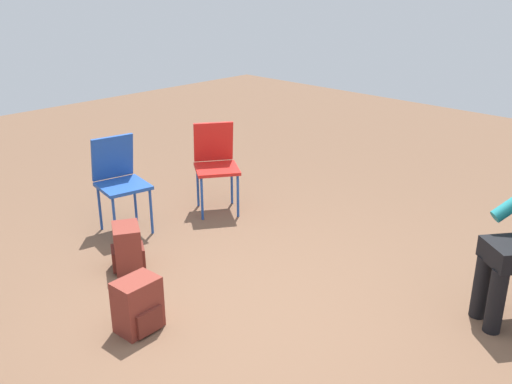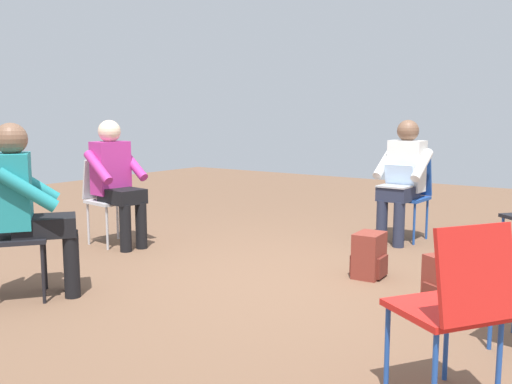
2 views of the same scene
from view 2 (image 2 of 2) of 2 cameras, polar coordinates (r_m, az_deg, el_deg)
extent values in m
plane|color=brown|center=(4.48, 3.27, -9.05)|extent=(14.00, 14.00, 0.00)
cube|color=red|center=(2.71, 18.20, -11.12)|extent=(0.55, 0.55, 0.03)
cylinder|color=#1E4799|center=(2.82, 12.97, -15.05)|extent=(0.02, 0.02, 0.42)
cylinder|color=#1E4799|center=(3.02, 18.49, -13.74)|extent=(0.02, 0.02, 0.42)
cylinder|color=#1E4799|center=(2.57, 17.41, -17.54)|extent=(0.02, 0.02, 0.42)
cylinder|color=#1E4799|center=(2.79, 23.11, -15.82)|extent=(0.02, 0.02, 0.42)
cube|color=red|center=(2.52, 21.17, -7.64)|extent=(0.29, 0.37, 0.40)
cube|color=black|center=(4.33, -22.81, -4.28)|extent=(0.56, 0.56, 0.03)
cylinder|color=black|center=(4.54, -20.34, -6.55)|extent=(0.02, 0.02, 0.42)
cylinder|color=black|center=(4.21, -20.51, -7.66)|extent=(0.02, 0.02, 0.42)
cube|color=#B7B7BC|center=(5.84, -14.22, -0.92)|extent=(0.45, 0.45, 0.03)
cylinder|color=#B7B7BC|center=(5.83, -11.84, -3.10)|extent=(0.02, 0.02, 0.42)
cylinder|color=#B7B7BC|center=(5.65, -14.66, -3.54)|extent=(0.02, 0.02, 0.42)
cylinder|color=#B7B7BC|center=(6.11, -13.68, -2.66)|extent=(0.02, 0.02, 0.42)
cylinder|color=#B7B7BC|center=(5.93, -16.42, -3.07)|extent=(0.02, 0.02, 0.42)
cube|color=#B7B7BC|center=(5.97, -15.28, 1.32)|extent=(0.14, 0.39, 0.40)
cube|color=#1E4799|center=(6.07, 14.73, -0.61)|extent=(0.42, 0.42, 0.03)
cylinder|color=#1E4799|center=(5.89, 15.54, -3.12)|extent=(0.02, 0.02, 0.42)
cylinder|color=#1E4799|center=(6.02, 12.53, -2.78)|extent=(0.02, 0.02, 0.42)
cylinder|color=#1E4799|center=(6.20, 16.71, -2.62)|extent=(0.02, 0.02, 0.42)
cylinder|color=#1E4799|center=(6.32, 13.83, -2.32)|extent=(0.02, 0.02, 0.42)
cube|color=#1E4799|center=(6.22, 15.47, 1.55)|extent=(0.38, 0.11, 0.40)
cylinder|color=#1E4799|center=(5.37, 23.38, -4.53)|extent=(0.02, 0.02, 0.42)
cylinder|color=#1E4799|center=(3.46, 22.44, -11.10)|extent=(0.02, 0.02, 0.42)
cylinder|color=#23283D|center=(5.74, 14.10, -3.18)|extent=(0.11, 0.11, 0.45)
cylinder|color=#23283D|center=(5.82, 12.47, -3.00)|extent=(0.11, 0.11, 0.45)
cube|color=#23283D|center=(5.89, 14.04, -0.11)|extent=(0.32, 0.43, 0.14)
cube|color=silver|center=(6.03, 14.84, 2.54)|extent=(0.35, 0.23, 0.52)
sphere|color=brown|center=(6.01, 14.96, 5.95)|extent=(0.22, 0.22, 0.22)
cylinder|color=silver|center=(5.86, 16.27, 2.59)|extent=(0.11, 0.40, 0.31)
cylinder|color=silver|center=(6.02, 12.72, 2.84)|extent=(0.11, 0.40, 0.31)
cube|color=#9EA0A5|center=(5.78, 13.63, 0.54)|extent=(0.31, 0.23, 0.02)
cube|color=#B2D1F2|center=(5.86, 14.10, 1.69)|extent=(0.30, 0.06, 0.20)
cylinder|color=black|center=(5.63, -11.41, -3.31)|extent=(0.11, 0.11, 0.45)
cylinder|color=black|center=(5.53, -12.93, -3.56)|extent=(0.11, 0.11, 0.45)
cube|color=black|center=(5.67, -13.22, -0.37)|extent=(0.46, 0.35, 0.14)
cube|color=#B22D84|center=(5.80, -14.34, 2.36)|extent=(0.26, 0.37, 0.52)
sphere|color=beige|center=(5.78, -14.46, 5.90)|extent=(0.22, 0.22, 0.22)
cylinder|color=#B22D84|center=(5.83, -12.16, 2.70)|extent=(0.40, 0.14, 0.31)
cylinder|color=#B22D84|center=(5.61, -15.51, 2.40)|extent=(0.40, 0.14, 0.31)
cylinder|color=black|center=(4.45, -17.97, -6.51)|extent=(0.11, 0.11, 0.45)
cylinder|color=black|center=(4.28, -17.96, -7.09)|extent=(0.11, 0.11, 0.45)
cube|color=black|center=(4.31, -20.36, -3.21)|extent=(0.49, 0.52, 0.14)
cube|color=teal|center=(4.28, -23.05, 0.11)|extent=(0.40, 0.38, 0.52)
sphere|color=brown|center=(4.25, -23.31, 4.91)|extent=(0.22, 0.22, 0.22)
cylinder|color=teal|center=(4.47, -21.57, 0.82)|extent=(0.31, 0.37, 0.31)
cylinder|color=teal|center=(4.07, -21.90, 0.17)|extent=(0.31, 0.37, 0.31)
cube|color=maroon|center=(4.67, 11.24, -6.20)|extent=(0.22, 0.29, 0.36)
cube|color=maroon|center=(4.69, 11.22, -7.16)|extent=(0.26, 0.21, 0.16)
cube|color=maroon|center=(4.04, 18.57, -8.66)|extent=(0.34, 0.31, 0.36)
cube|color=maroon|center=(4.06, 18.51, -9.76)|extent=(0.29, 0.31, 0.16)
camera|label=1|loc=(7.50, -2.79, 14.56)|focal=40.00mm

